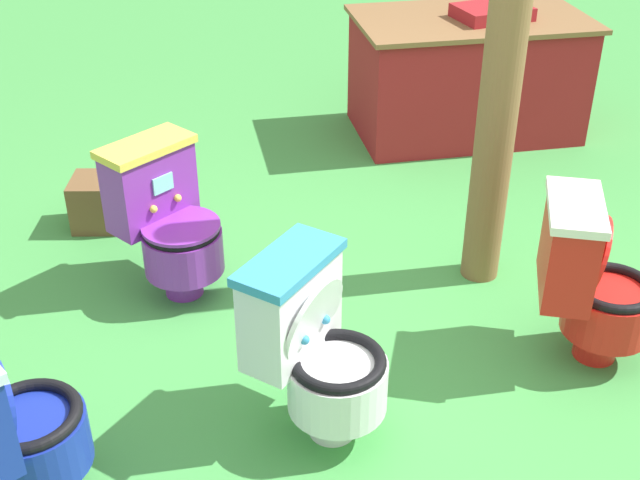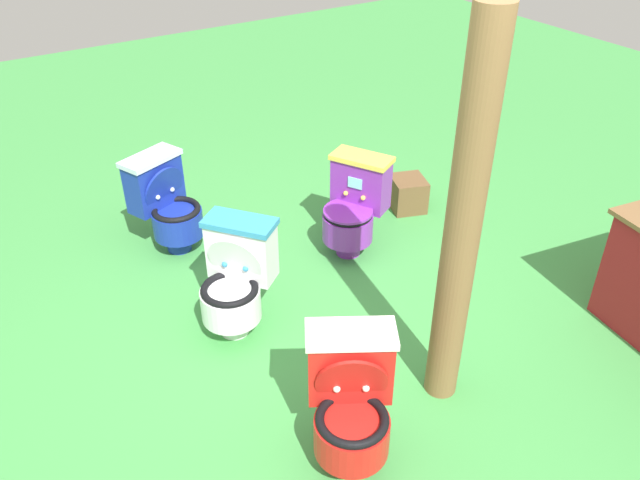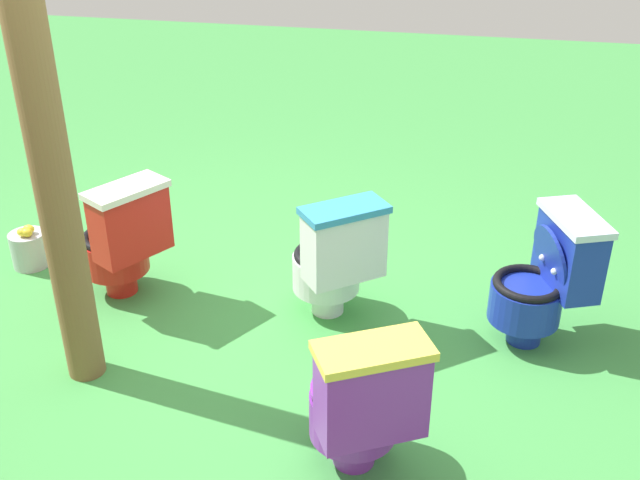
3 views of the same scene
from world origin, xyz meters
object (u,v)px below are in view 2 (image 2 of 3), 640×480
(toilet_purple, at_px, (354,206))
(toilet_red, at_px, (351,401))
(toilet_blue, at_px, (167,203))
(toilet_white, at_px, (236,278))
(wooden_post, at_px, (462,230))
(small_crate, at_px, (408,194))

(toilet_purple, relative_size, toilet_red, 1.00)
(toilet_purple, relative_size, toilet_blue, 1.00)
(toilet_red, relative_size, toilet_white, 1.00)
(toilet_purple, height_order, wooden_post, wooden_post)
(toilet_red, height_order, toilet_blue, same)
(wooden_post, bearing_deg, small_crate, 146.38)
(toilet_white, relative_size, toilet_blue, 1.00)
(toilet_blue, bearing_deg, toilet_red, 69.38)
(toilet_blue, xyz_separation_m, small_crate, (0.52, 1.86, -0.24))
(toilet_white, bearing_deg, toilet_purple, -112.08)
(small_crate, bearing_deg, toilet_white, -72.74)
(toilet_white, relative_size, wooden_post, 0.34)
(toilet_white, height_order, wooden_post, wooden_post)
(toilet_red, bearing_deg, small_crate, -104.98)
(toilet_white, height_order, small_crate, toilet_white)
(toilet_white, xyz_separation_m, small_crate, (-0.57, 1.84, -0.24))
(toilet_purple, height_order, small_crate, toilet_purple)
(wooden_post, bearing_deg, toilet_red, -82.97)
(toilet_red, distance_m, toilet_white, 1.20)
(toilet_red, relative_size, toilet_blue, 1.00)
(toilet_blue, bearing_deg, wooden_post, 86.77)
(toilet_purple, relative_size, small_crate, 2.56)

